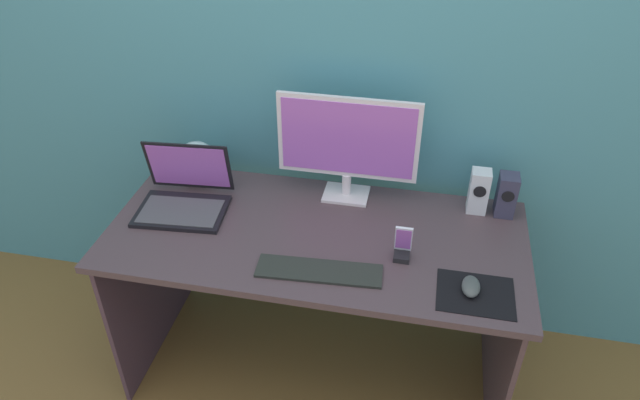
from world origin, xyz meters
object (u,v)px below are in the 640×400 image
at_px(speaker_right, 506,195).
at_px(monitor, 348,143).
at_px(keyboard_external, 319,271).
at_px(laptop, 184,196).
at_px(speaker_near_monitor, 479,191).
at_px(phone_in_dock, 403,247).
at_px(mouse, 471,286).
at_px(fishbowl, 197,161).

bearing_deg(speaker_right, monitor, -179.84).
bearing_deg(keyboard_external, monitor, 84.56).
xyz_separation_m(monitor, keyboard_external, (-0.01, -0.47, -0.24)).
bearing_deg(monitor, keyboard_external, -91.77).
distance_m(laptop, keyboard_external, 0.66).
height_order(speaker_right, speaker_near_monitor, speaker_near_monitor).
relative_size(speaker_right, phone_in_dock, 1.25).
xyz_separation_m(keyboard_external, phone_in_dock, (0.27, 0.13, 0.04)).
xyz_separation_m(speaker_near_monitor, mouse, (-0.02, -0.47, -0.07)).
bearing_deg(laptop, speaker_near_monitor, 10.17).
bearing_deg(keyboard_external, speaker_right, 33.24).
relative_size(laptop, mouse, 3.62).
bearing_deg(speaker_right, speaker_near_monitor, 180.00).
bearing_deg(monitor, speaker_right, 0.16).
relative_size(speaker_near_monitor, phone_in_dock, 1.30).
xyz_separation_m(fishbowl, phone_in_dock, (0.89, -0.35, -0.03)).
height_order(speaker_near_monitor, laptop, laptop).
bearing_deg(fishbowl, laptop, -82.96).
height_order(monitor, mouse, monitor).
bearing_deg(keyboard_external, phone_in_dock, 22.65).
distance_m(speaker_near_monitor, laptop, 1.14).
bearing_deg(fishbowl, mouse, -22.88).
distance_m(speaker_near_monitor, mouse, 0.47).
bearing_deg(mouse, phone_in_dock, 153.02).
relative_size(fishbowl, keyboard_external, 0.39).
bearing_deg(speaker_right, phone_in_dock, -136.71).
bearing_deg(speaker_near_monitor, laptop, -169.83).
height_order(laptop, fishbowl, laptop).
relative_size(fishbowl, mouse, 1.67).
relative_size(speaker_near_monitor, fishbowl, 1.07).
relative_size(speaker_right, speaker_near_monitor, 0.96).
distance_m(speaker_right, speaker_near_monitor, 0.10).
height_order(speaker_near_monitor, keyboard_external, speaker_near_monitor).
relative_size(mouse, phone_in_dock, 0.73).
bearing_deg(speaker_near_monitor, keyboard_external, -138.06).
xyz_separation_m(speaker_right, mouse, (-0.13, -0.47, -0.07)).
distance_m(monitor, mouse, 0.71).
height_order(speaker_near_monitor, phone_in_dock, speaker_near_monitor).
bearing_deg(keyboard_external, fishbowl, 138.47).
height_order(monitor, speaker_right, monitor).
bearing_deg(laptop, mouse, -13.53).
bearing_deg(speaker_near_monitor, mouse, -92.87).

